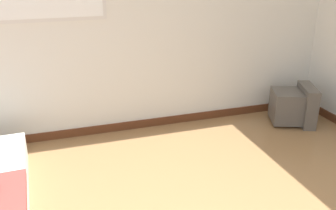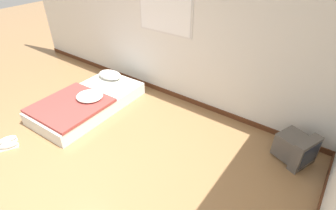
# 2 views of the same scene
# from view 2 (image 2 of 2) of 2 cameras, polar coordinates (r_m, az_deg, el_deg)

# --- Properties ---
(ground_plane) EXTENTS (20.00, 20.00, 0.00)m
(ground_plane) POSITION_cam_2_polar(r_m,az_deg,el_deg) (3.78, -25.21, -17.23)
(ground_plane) COLOR #997047
(wall_back) EXTENTS (8.01, 0.08, 2.60)m
(wall_back) POSITION_cam_2_polar(r_m,az_deg,el_deg) (4.68, 2.13, 15.57)
(wall_back) COLOR silver
(wall_back) RESTS_ON ground_plane
(mattress_bed) EXTENTS (1.13, 2.02, 0.38)m
(mattress_bed) POSITION_cam_2_polar(r_m,az_deg,el_deg) (5.01, -17.05, 0.82)
(mattress_bed) COLOR silver
(mattress_bed) RESTS_ON ground_plane
(crt_tv) EXTENTS (0.57, 0.55, 0.44)m
(crt_tv) POSITION_cam_2_polar(r_m,az_deg,el_deg) (4.11, 26.10, -8.46)
(crt_tv) COLOR #56514C
(crt_tv) RESTS_ON ground_plane
(sneaker_pair) EXTENTS (0.34, 0.34, 0.10)m
(sneaker_pair) POSITION_cam_2_polar(r_m,az_deg,el_deg) (4.71, -31.49, -7.02)
(sneaker_pair) COLOR silver
(sneaker_pair) RESTS_ON ground_plane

